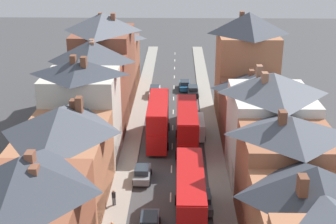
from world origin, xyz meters
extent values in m
cube|color=gray|center=(-5.10, 38.00, 0.07)|extent=(2.20, 104.00, 0.14)
cube|color=gray|center=(5.10, 38.00, 0.07)|extent=(2.20, 104.00, 0.14)
cube|color=silver|center=(0.00, 24.00, 0.01)|extent=(0.14, 1.80, 0.01)
cube|color=silver|center=(0.00, 30.00, 0.01)|extent=(0.14, 1.80, 0.01)
cube|color=silver|center=(0.00, 36.00, 0.01)|extent=(0.14, 1.80, 0.01)
cube|color=silver|center=(0.00, 42.00, 0.01)|extent=(0.14, 1.80, 0.01)
cube|color=silver|center=(0.00, 48.00, 0.01)|extent=(0.14, 1.80, 0.01)
cube|color=silver|center=(0.00, 54.00, 0.01)|extent=(0.14, 1.80, 0.01)
cube|color=silver|center=(0.00, 60.00, 0.01)|extent=(0.14, 1.80, 0.01)
cube|color=silver|center=(0.00, 66.00, 0.01)|extent=(0.14, 1.80, 0.01)
cube|color=silver|center=(0.00, 72.00, 0.01)|extent=(0.14, 1.80, 0.01)
cube|color=silver|center=(0.00, 78.00, 0.01)|extent=(0.14, 1.80, 0.01)
cube|color=silver|center=(0.00, 84.00, 0.01)|extent=(0.14, 1.80, 0.01)
pyramid|color=#383D47|center=(-10.20, 11.79, 9.14)|extent=(8.00, 10.51, 2.77)
cube|color=brown|center=(-9.11, 11.30, 9.59)|extent=(0.60, 0.90, 0.90)
cube|color=brown|center=(-9.57, 12.12, 9.92)|extent=(0.60, 0.90, 1.57)
cube|color=#B2704C|center=(-10.20, 22.97, 3.75)|extent=(8.00, 11.85, 7.50)
cube|color=black|center=(-6.26, 22.97, 1.60)|extent=(0.12, 10.90, 3.20)
pyramid|color=#474C56|center=(-10.20, 22.97, 8.75)|extent=(8.00, 11.85, 2.49)
cube|color=brown|center=(-8.76, 24.81, 9.53)|extent=(0.60, 0.90, 1.58)
cube|color=brown|center=(-9.46, 25.44, 9.28)|extent=(0.60, 0.90, 1.07)
cube|color=beige|center=(-10.20, 32.57, 5.14)|extent=(8.00, 7.35, 10.29)
cube|color=maroon|center=(-6.26, 32.57, 1.60)|extent=(0.12, 6.77, 3.20)
pyramid|color=#383D47|center=(-10.20, 32.57, 11.15)|extent=(8.00, 7.35, 1.73)
cube|color=brown|center=(-10.74, 32.32, 11.81)|extent=(0.60, 0.90, 1.32)
cube|color=brown|center=(-9.48, 31.69, 11.81)|extent=(0.60, 0.90, 1.33)
cube|color=brown|center=(-10.20, 40.20, 4.83)|extent=(8.00, 7.90, 9.65)
cube|color=maroon|center=(-6.26, 40.20, 1.60)|extent=(0.12, 7.27, 3.20)
pyramid|color=#474C56|center=(-10.20, 40.20, 11.05)|extent=(8.00, 7.90, 2.79)
cube|color=#99664C|center=(-10.50, 42.36, 11.56)|extent=(0.60, 0.90, 1.02)
cube|color=#99664C|center=(-10.02, 40.04, 11.67)|extent=(0.60, 0.90, 1.24)
cube|color=brown|center=(-10.20, 49.98, 5.87)|extent=(8.00, 11.66, 11.75)
cube|color=maroon|center=(-6.26, 49.98, 1.60)|extent=(0.12, 10.72, 3.20)
pyramid|color=#565B66|center=(-10.20, 49.98, 13.01)|extent=(8.00, 11.66, 2.53)
cube|color=brown|center=(-10.45, 50.15, 13.61)|extent=(0.60, 0.90, 1.20)
cube|color=brown|center=(-8.60, 49.66, 13.62)|extent=(0.60, 0.90, 1.23)
cube|color=#935138|center=(-10.20, 60.25, 4.17)|extent=(8.00, 8.90, 8.35)
cube|color=olive|center=(-6.26, 60.25, 1.60)|extent=(0.12, 8.19, 3.20)
pyramid|color=#565B66|center=(-10.20, 60.25, 9.53)|extent=(8.00, 8.90, 2.38)
cube|color=brown|center=(-10.03, 62.43, 10.21)|extent=(0.60, 0.90, 1.35)
cube|color=brown|center=(-11.59, 58.16, 10.11)|extent=(0.60, 0.90, 1.16)
pyramid|color=#383D47|center=(10.20, 11.88, 8.72)|extent=(8.00, 8.31, 2.47)
cube|color=brown|center=(8.83, 10.21, 9.41)|extent=(0.60, 0.90, 1.38)
cube|color=#A36042|center=(10.20, 19.72, 4.42)|extent=(8.00, 7.37, 8.84)
cube|color=navy|center=(6.26, 19.72, 1.60)|extent=(0.12, 6.78, 3.20)
pyramid|color=#474C56|center=(10.20, 19.72, 9.69)|extent=(8.00, 7.37, 1.69)
cube|color=brown|center=(9.34, 19.38, 10.40)|extent=(0.60, 0.90, 1.43)
cube|color=silver|center=(10.20, 28.12, 4.88)|extent=(8.00, 9.43, 9.76)
cube|color=#1E5133|center=(6.26, 28.12, 1.60)|extent=(0.12, 8.67, 3.20)
pyramid|color=#565B66|center=(10.20, 28.12, 10.82)|extent=(8.00, 9.43, 2.11)
cube|color=#99664C|center=(9.06, 30.10, 11.45)|extent=(0.60, 0.90, 1.26)
cube|color=#99664C|center=(9.17, 27.43, 11.45)|extent=(0.60, 0.90, 1.27)
cube|color=brown|center=(10.20, 37.73, 3.55)|extent=(8.00, 9.79, 7.09)
cube|color=#1E5133|center=(6.26, 37.73, 1.60)|extent=(0.12, 9.00, 3.20)
pyramid|color=#383D47|center=(10.20, 37.73, 7.97)|extent=(8.00, 9.79, 1.76)
cube|color=brown|center=(9.70, 38.69, 8.56)|extent=(0.60, 0.90, 1.18)
cube|color=brown|center=(10.73, 36.24, 8.52)|extent=(0.60, 0.90, 1.09)
cube|color=#B2704C|center=(10.20, 46.74, 6.00)|extent=(8.00, 8.22, 11.99)
cube|color=black|center=(6.26, 46.74, 1.60)|extent=(0.12, 7.57, 3.20)
pyramid|color=#383D47|center=(10.20, 46.74, 13.46)|extent=(8.00, 8.22, 2.93)
cube|color=brown|center=(9.38, 47.97, 14.13)|extent=(0.60, 0.90, 1.35)
cube|color=red|center=(-1.80, 37.82, 1.65)|extent=(2.44, 10.80, 2.50)
cube|color=red|center=(-1.80, 37.82, 4.05)|extent=(2.44, 10.58, 2.30)
cube|color=red|center=(-1.80, 37.82, 5.25)|extent=(2.39, 10.37, 0.10)
cube|color=#28333D|center=(-1.80, 43.17, 1.85)|extent=(2.20, 0.10, 1.20)
cube|color=#28333D|center=(-1.80, 43.17, 4.15)|extent=(2.20, 0.10, 1.10)
cube|color=#28333D|center=(-2.99, 37.82, 1.90)|extent=(0.06, 9.18, 0.90)
cube|color=#28333D|center=(-2.99, 37.82, 4.15)|extent=(0.06, 9.18, 0.90)
cube|color=yellow|center=(-1.80, 43.17, 4.95)|extent=(1.34, 0.08, 0.32)
cylinder|color=black|center=(-3.02, 41.17, 0.50)|extent=(0.30, 1.00, 1.00)
cylinder|color=black|center=(-0.58, 41.17, 0.50)|extent=(0.30, 1.00, 1.00)
cylinder|color=black|center=(-3.02, 34.85, 0.50)|extent=(0.30, 1.00, 1.00)
cylinder|color=black|center=(-0.58, 34.85, 0.50)|extent=(0.30, 1.00, 1.00)
cube|color=#B70F0F|center=(1.80, 35.38, 1.65)|extent=(2.44, 10.80, 2.50)
cube|color=#B70F0F|center=(1.80, 35.38, 4.05)|extent=(2.44, 10.58, 2.30)
cube|color=#B70F0F|center=(1.80, 35.38, 5.25)|extent=(2.39, 10.37, 0.10)
cube|color=#28333D|center=(1.80, 40.73, 1.85)|extent=(2.20, 0.10, 1.20)
cube|color=#28333D|center=(1.80, 40.73, 4.15)|extent=(2.20, 0.10, 1.10)
cube|color=#28333D|center=(0.61, 35.38, 1.90)|extent=(0.06, 9.18, 0.90)
cube|color=#28333D|center=(0.61, 35.38, 4.15)|extent=(0.06, 9.18, 0.90)
cube|color=yellow|center=(1.80, 40.73, 4.95)|extent=(1.34, 0.08, 0.32)
cylinder|color=black|center=(0.58, 38.73, 0.50)|extent=(0.30, 1.00, 1.00)
cylinder|color=black|center=(3.02, 38.73, 0.50)|extent=(0.30, 1.00, 1.00)
cylinder|color=black|center=(0.58, 32.41, 0.50)|extent=(0.30, 1.00, 1.00)
cylinder|color=black|center=(3.02, 32.41, 0.50)|extent=(0.30, 1.00, 1.00)
cube|color=red|center=(1.80, 19.31, 1.65)|extent=(2.44, 10.80, 2.50)
cube|color=red|center=(1.80, 19.31, 4.05)|extent=(2.44, 10.58, 2.30)
cube|color=red|center=(1.80, 19.31, 5.25)|extent=(2.39, 10.37, 0.10)
cube|color=#28333D|center=(1.80, 24.66, 1.85)|extent=(2.20, 0.10, 1.20)
cube|color=#28333D|center=(1.80, 24.66, 4.15)|extent=(2.20, 0.10, 1.10)
cube|color=#28333D|center=(0.61, 19.31, 1.90)|extent=(0.06, 9.18, 0.90)
cube|color=#28333D|center=(0.61, 19.31, 4.15)|extent=(0.06, 9.18, 0.90)
cube|color=yellow|center=(1.80, 24.66, 4.95)|extent=(1.34, 0.08, 0.32)
cylinder|color=black|center=(0.58, 22.66, 0.50)|extent=(0.30, 1.00, 1.00)
cylinder|color=black|center=(3.02, 22.66, 0.50)|extent=(0.30, 1.00, 1.00)
cube|color=#236093|center=(1.80, 58.74, 0.65)|extent=(1.70, 4.34, 0.69)
cube|color=#28333D|center=(1.80, 58.52, 1.30)|extent=(1.46, 2.17, 0.60)
cylinder|color=black|center=(0.95, 60.08, 0.31)|extent=(0.20, 0.62, 0.62)
cylinder|color=black|center=(2.65, 60.08, 0.31)|extent=(0.20, 0.62, 0.62)
cylinder|color=black|center=(0.95, 57.39, 0.31)|extent=(0.20, 0.62, 0.62)
cylinder|color=black|center=(2.65, 57.39, 0.31)|extent=(0.20, 0.62, 0.62)
cube|color=black|center=(3.10, 55.61, 0.69)|extent=(1.70, 4.49, 0.76)
cube|color=#28333D|center=(3.10, 55.38, 1.37)|extent=(1.46, 2.24, 0.60)
cylinder|color=black|center=(2.25, 57.00, 0.31)|extent=(0.20, 0.62, 0.62)
cylinder|color=black|center=(3.95, 57.00, 0.31)|extent=(0.20, 0.62, 0.62)
cylinder|color=black|center=(2.25, 54.22, 0.31)|extent=(0.20, 0.62, 0.62)
cylinder|color=black|center=(3.95, 54.22, 0.31)|extent=(0.20, 0.62, 0.62)
cube|color=#4C515B|center=(-1.80, 18.25, 0.70)|extent=(1.70, 3.96, 0.79)
cube|color=#28333D|center=(-1.80, 18.05, 1.40)|extent=(1.46, 1.98, 0.60)
cylinder|color=black|center=(-2.65, 19.48, 0.31)|extent=(0.20, 0.62, 0.62)
cylinder|color=black|center=(-0.95, 19.48, 0.31)|extent=(0.20, 0.62, 0.62)
cube|color=gray|center=(-3.10, 27.50, 0.67)|extent=(1.70, 3.88, 0.72)
cube|color=#28333D|center=(-3.10, 27.31, 1.33)|extent=(1.46, 1.94, 0.60)
cylinder|color=black|center=(-3.95, 28.70, 0.31)|extent=(0.20, 0.62, 0.62)
cylinder|color=black|center=(-2.25, 28.70, 0.31)|extent=(0.20, 0.62, 0.62)
cylinder|color=black|center=(-3.95, 26.30, 0.31)|extent=(0.20, 0.62, 0.62)
cylinder|color=black|center=(-2.25, 26.30, 0.31)|extent=(0.20, 0.62, 0.62)
cube|color=silver|center=(-3.10, 55.33, 0.70)|extent=(1.70, 4.45, 0.78)
cube|color=#28333D|center=(-3.10, 55.10, 1.39)|extent=(1.46, 2.23, 0.60)
cylinder|color=black|center=(-3.95, 56.70, 0.31)|extent=(0.20, 0.62, 0.62)
cylinder|color=black|center=(-2.25, 56.70, 0.31)|extent=(0.20, 0.62, 0.62)
cylinder|color=black|center=(-3.95, 53.95, 0.31)|extent=(0.20, 0.62, 0.62)
cylinder|color=black|center=(-2.25, 53.95, 0.31)|extent=(0.20, 0.62, 0.62)
cube|color=#4C515B|center=(3.10, 22.10, 0.71)|extent=(1.70, 4.02, 0.79)
cube|color=#28333D|center=(3.10, 21.90, 1.40)|extent=(1.46, 2.01, 0.60)
cylinder|color=black|center=(2.25, 23.34, 0.31)|extent=(0.20, 0.62, 0.62)
cylinder|color=black|center=(3.95, 23.34, 0.31)|extent=(0.20, 0.62, 0.62)
cylinder|color=black|center=(2.25, 20.85, 0.31)|extent=(0.20, 0.62, 0.62)
cylinder|color=black|center=(3.95, 20.85, 0.31)|extent=(0.20, 0.62, 0.62)
cube|color=white|center=(3.10, 39.15, 1.36)|extent=(1.96, 5.20, 2.10)
cube|color=#28333D|center=(3.10, 41.70, 1.66)|extent=(1.76, 0.10, 0.90)
cylinder|color=black|center=(2.12, 40.71, 0.36)|extent=(0.24, 0.72, 0.72)
cylinder|color=black|center=(4.08, 40.71, 0.36)|extent=(0.24, 0.72, 0.72)
cylinder|color=black|center=(2.12, 37.59, 0.36)|extent=(0.24, 0.72, 0.72)
cylinder|color=black|center=(4.08, 37.59, 0.36)|extent=(0.24, 0.72, 0.72)
sphere|color=beige|center=(-4.93, 17.05, 1.64)|extent=(0.22, 0.22, 0.22)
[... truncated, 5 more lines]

